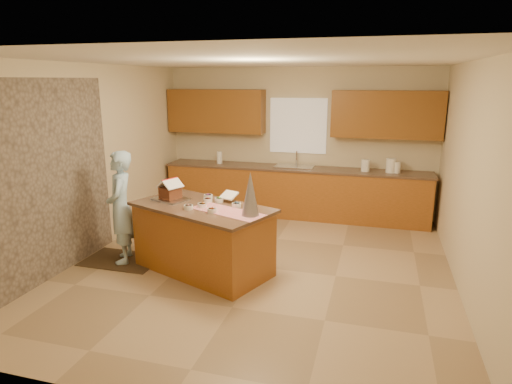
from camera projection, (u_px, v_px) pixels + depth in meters
floor at (259, 267)px, 5.98m from camera, size 5.50×5.50×0.00m
ceiling at (259, 60)px, 5.31m from camera, size 5.50×5.50×0.00m
wall_back at (298, 142)px, 8.21m from camera, size 5.50×5.50×0.00m
wall_front at (156, 245)px, 3.08m from camera, size 5.50×5.50×0.00m
wall_left at (91, 161)px, 6.30m from camera, size 5.50×5.50×0.00m
wall_right at (471, 182)px, 4.99m from camera, size 5.50×5.50×0.00m
stone_accent at (54, 179)px, 5.58m from camera, size 0.00×2.50×2.50m
window_curtain at (298, 126)px, 8.11m from camera, size 1.05×0.03×1.00m
back_counter_base at (294, 193)px, 8.15m from camera, size 4.80×0.60×0.88m
back_counter_top at (295, 168)px, 8.04m from camera, size 4.85×0.63×0.04m
upper_cabinet_left at (216, 111)px, 8.31m from camera, size 1.85×0.35×0.80m
upper_cabinet_right at (387, 114)px, 7.50m from camera, size 1.85×0.35×0.80m
sink at (295, 169)px, 8.04m from camera, size 0.70×0.45×0.12m
faucet at (297, 158)px, 8.17m from camera, size 0.03×0.03×0.28m
island_base at (203, 240)px, 5.79m from camera, size 1.95×1.46×0.86m
island_top at (202, 207)px, 5.67m from camera, size 2.05×1.56×0.04m
table_runner at (227, 212)px, 5.41m from camera, size 1.03×0.68×0.01m
baking_tray at (171, 199)px, 5.94m from camera, size 0.54×0.47×0.02m
cookbook at (229, 195)px, 5.85m from camera, size 0.26×0.23×0.09m
tinsel_tree at (250, 194)px, 5.20m from camera, size 0.28×0.28×0.54m
rug at (122, 260)px, 6.20m from camera, size 1.05×0.69×0.01m
boy at (121, 207)px, 5.99m from camera, size 0.57×0.67×1.55m
canister_a at (366, 165)px, 7.68m from camera, size 0.15×0.15×0.21m
canister_b at (391, 165)px, 7.56m from camera, size 0.17×0.17×0.25m
canister_c at (397, 167)px, 7.54m from camera, size 0.13×0.13×0.19m
paper_towel at (219, 158)px, 8.39m from camera, size 0.10×0.10×0.23m
gingerbread_house at (170, 191)px, 5.92m from camera, size 0.35×0.35×0.27m
candy_bowls at (211, 203)px, 5.68m from camera, size 0.67×0.73×0.05m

